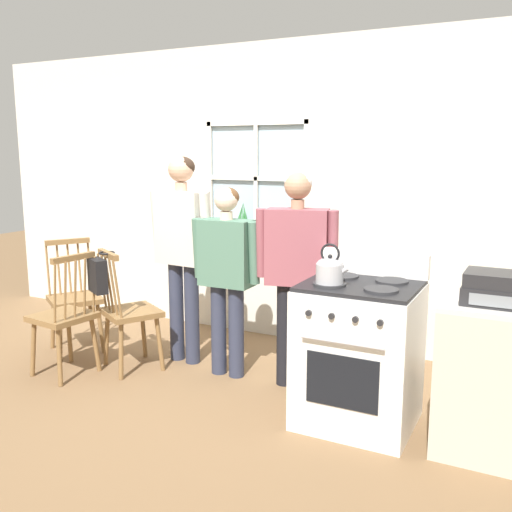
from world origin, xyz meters
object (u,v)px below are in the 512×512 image
Objects in this scene: kettle at (330,269)px; person_adult_right at (297,259)px; chair_by_window at (129,313)px; stove at (359,352)px; person_elderly_left at (182,239)px; chair_near_wall at (65,318)px; stereo at (495,289)px; side_counter at (488,379)px; handbag at (98,275)px; person_teen_center at (227,266)px; potted_plant at (243,225)px; chair_center_cluster at (74,299)px.

person_adult_right is at bearing 130.84° from kettle.
stove is (1.91, -0.07, 0.01)m from chair_by_window.
person_elderly_left reaches higher than person_adult_right.
stereo is (3.05, 0.22, 0.53)m from chair_near_wall.
side_counter is at bearing -5.66° from person_elderly_left.
kettle reaches higher than handbag.
person_teen_center reaches higher than potted_plant.
person_teen_center is 4.69× the size of potted_plant.
chair_near_wall is 2.29m from stove.
chair_center_cluster is (-0.71, 0.13, 0.00)m from chair_by_window.
kettle is at bearing 100.62° from chair_near_wall.
kettle is at bearing -156.48° from chair_by_window.
person_adult_right reaches higher than handbag.
person_teen_center reaches higher than kettle.
stove is at bearing -152.02° from chair_by_window.
chair_by_window is at bearing -107.13° from potted_plant.
chair_by_window is 0.90m from person_teen_center.
stereo is at bearing -11.29° from person_teen_center.
person_elderly_left reaches higher than handbag.
side_counter is at bearing 2.34° from handbag.
person_teen_center is 5.96× the size of kettle.
person_teen_center is (0.76, 0.25, 0.42)m from chair_by_window.
stereo is (1.92, -0.36, 0.11)m from person_teen_center.
potted_plant reaches higher than chair_center_cluster.
stove is 3.46× the size of potted_plant.
chair_by_window is 3.11× the size of potted_plant.
chair_near_wall is at bearing -109.48° from chair_center_cluster.
person_elderly_left reaches higher than chair_by_window.
person_elderly_left is at bearing -100.30° from chair_by_window.
stereo is at bearing -60.61° from chair_center_cluster.
handbag is at bearing -109.12° from potted_plant.
handbag is (-1.44, -0.50, -0.16)m from person_adult_right.
stove is 3.53× the size of handbag.
chair_near_wall is 3.95× the size of kettle.
chair_center_cluster is 1.65m from potted_plant.
stereo is (2.31, -1.33, -0.07)m from potted_plant.
chair_near_wall is 0.61× the size of person_adult_right.
side_counter is (0.78, -0.02, -0.02)m from stove.
chair_near_wall is at bearing -176.55° from kettle.
person_adult_right is 4.68× the size of stereo.
stove is at bearing -39.95° from potted_plant.
side_counter is (3.05, 0.24, -0.01)m from chair_near_wall.
person_adult_right is 6.45× the size of kettle.
person_elderly_left reaches higher than stove.
chair_center_cluster is 0.66× the size of person_teen_center.
stereo is at bearing 5.52° from kettle.
person_teen_center is at bearing 171.96° from person_adult_right.
chair_center_cluster is at bearing 176.36° from side_counter.
handbag is (0.25, 0.12, 0.34)m from chair_near_wall.
person_adult_right reaches higher than chair_near_wall.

